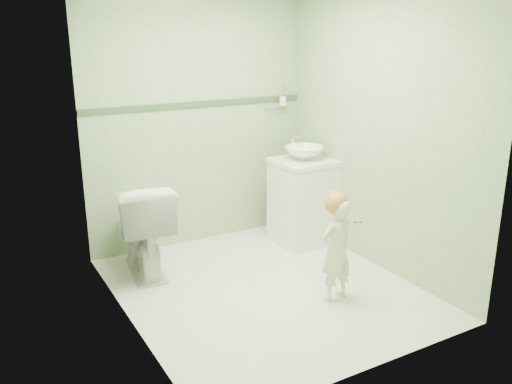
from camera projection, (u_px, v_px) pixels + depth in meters
ground at (265, 288)px, 4.37m from camera, size 2.50×2.50×0.00m
room_shell at (266, 143)px, 4.03m from camera, size 2.50×2.54×2.40m
trim_stripe at (198, 104)px, 5.01m from camera, size 2.20×0.02×0.05m
vanity at (303, 203)px, 5.24m from camera, size 0.52×0.50×0.80m
counter at (304, 162)px, 5.12m from camera, size 0.54×0.52×0.04m
basin at (304, 153)px, 5.09m from camera, size 0.37×0.37×0.13m
faucet at (293, 141)px, 5.22m from camera, size 0.03×0.13×0.18m
cup_holder at (282, 101)px, 5.39m from camera, size 0.26×0.07×0.21m
toilet at (142, 227)px, 4.57m from camera, size 0.55×0.85×0.81m
toddler at (336, 250)px, 4.10m from camera, size 0.32×0.23×0.81m
hair_cap at (336, 203)px, 4.01m from camera, size 0.18×0.18×0.18m
teal_toothbrush at (357, 222)px, 3.97m from camera, size 0.11×0.14×0.08m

